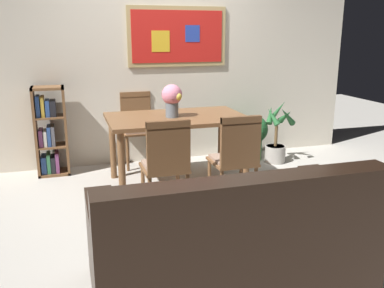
# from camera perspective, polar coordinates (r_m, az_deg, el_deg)

# --- Properties ---
(ground_plane) EXTENTS (12.00, 12.00, 0.00)m
(ground_plane) POSITION_cam_1_polar(r_m,az_deg,el_deg) (4.19, 0.71, -7.89)
(ground_plane) COLOR #B7B2A8
(wall_back_with_painting) EXTENTS (5.20, 0.14, 2.60)m
(wall_back_with_painting) POSITION_cam_1_polar(r_m,az_deg,el_deg) (5.39, -4.33, 11.49)
(wall_back_with_painting) COLOR beige
(wall_back_with_painting) RESTS_ON ground_plane
(dining_table) EXTENTS (1.47, 0.92, 0.76)m
(dining_table) POSITION_cam_1_polar(r_m,az_deg,el_deg) (4.52, -2.08, 2.58)
(dining_table) COLOR brown
(dining_table) RESTS_ON ground_plane
(dining_chair_near_right) EXTENTS (0.40, 0.41, 0.91)m
(dining_chair_near_right) POSITION_cam_1_polar(r_m,az_deg,el_deg) (3.90, 5.99, -1.35)
(dining_chair_near_right) COLOR brown
(dining_chair_near_right) RESTS_ON ground_plane
(dining_chair_far_left) EXTENTS (0.40, 0.41, 0.91)m
(dining_chair_far_left) POSITION_cam_1_polar(r_m,az_deg,el_deg) (5.28, -7.46, 2.91)
(dining_chair_far_left) COLOR brown
(dining_chair_far_left) RESTS_ON ground_plane
(dining_chair_near_left) EXTENTS (0.40, 0.41, 0.91)m
(dining_chair_near_left) POSITION_cam_1_polar(r_m,az_deg,el_deg) (3.71, -3.54, -2.17)
(dining_chair_near_left) COLOR brown
(dining_chair_near_left) RESTS_ON ground_plane
(leather_couch) EXTENTS (1.80, 0.84, 0.84)m
(leather_couch) POSITION_cam_1_polar(r_m,az_deg,el_deg) (2.80, 5.56, -13.20)
(leather_couch) COLOR black
(leather_couch) RESTS_ON ground_plane
(bookshelf) EXTENTS (0.36, 0.28, 1.04)m
(bookshelf) POSITION_cam_1_polar(r_m,az_deg,el_deg) (5.13, -18.80, 1.37)
(bookshelf) COLOR brown
(bookshelf) RESTS_ON ground_plane
(potted_ivy) EXTENTS (0.37, 0.37, 0.59)m
(potted_ivy) POSITION_cam_1_polar(r_m,az_deg,el_deg) (5.59, 8.37, 1.45)
(potted_ivy) COLOR #4C4742
(potted_ivy) RESTS_ON ground_plane
(potted_palm) EXTENTS (0.39, 0.42, 0.79)m
(potted_palm) POSITION_cam_1_polar(r_m,az_deg,el_deg) (5.46, 11.42, 0.55)
(potted_palm) COLOR #B2ADA3
(potted_palm) RESTS_ON ground_plane
(flower_vase) EXTENTS (0.22, 0.22, 0.35)m
(flower_vase) POSITION_cam_1_polar(r_m,az_deg,el_deg) (4.42, -2.72, 6.29)
(flower_vase) COLOR slate
(flower_vase) RESTS_ON dining_table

